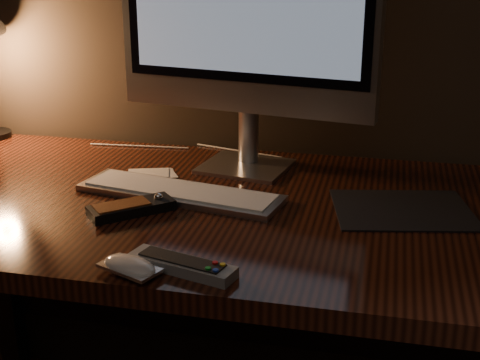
% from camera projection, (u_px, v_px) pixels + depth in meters
% --- Properties ---
extents(desk, '(1.60, 0.75, 0.75)m').
position_uv_depth(desk, '(231.00, 245.00, 1.48)').
color(desk, '#3D190E').
rests_on(desk, ground).
extents(monitor, '(0.60, 0.21, 0.63)m').
position_uv_depth(monitor, '(245.00, 6.00, 1.45)').
color(monitor, silver).
rests_on(monitor, desk).
extents(keyboard, '(0.46, 0.20, 0.02)m').
position_uv_depth(keyboard, '(180.00, 192.00, 1.41)').
color(keyboard, silver).
rests_on(keyboard, desk).
extents(mousepad, '(0.31, 0.26, 0.00)m').
position_uv_depth(mousepad, '(402.00, 210.00, 1.33)').
color(mousepad, black).
rests_on(mousepad, desk).
extents(mouse, '(0.11, 0.09, 0.02)m').
position_uv_depth(mouse, '(130.00, 268.00, 1.07)').
color(mouse, white).
rests_on(mouse, desk).
extents(media_remote, '(0.16, 0.16, 0.03)m').
position_uv_depth(media_remote, '(131.00, 208.00, 1.32)').
color(media_remote, black).
rests_on(media_remote, desk).
extents(tv_remote, '(0.19, 0.09, 0.02)m').
position_uv_depth(tv_remote, '(182.00, 265.00, 1.08)').
color(tv_remote, gray).
rests_on(tv_remote, desk).
extents(papers, '(0.13, 0.11, 0.01)m').
position_uv_depth(papers, '(150.00, 175.00, 1.53)').
color(papers, white).
rests_on(papers, desk).
extents(cable, '(0.51, 0.07, 0.00)m').
position_uv_depth(cable, '(187.00, 150.00, 1.72)').
color(cable, white).
rests_on(cable, desk).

